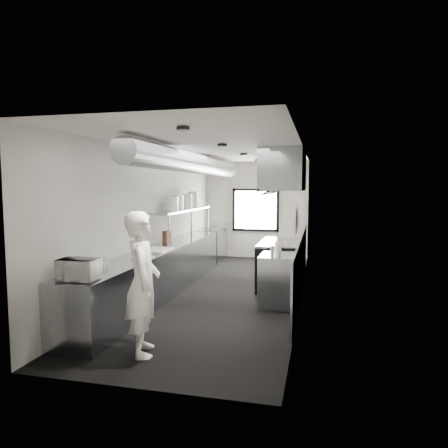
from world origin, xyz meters
The scene contains 35 objects.
floor centered at (0.00, 0.00, 0.00)m, with size 3.00×8.00×0.01m, color black.
ceiling centered at (0.00, 0.00, 2.80)m, with size 3.00×8.00×0.01m, color beige.
wall_back centered at (0.00, 4.00, 1.40)m, with size 3.00×0.02×2.80m, color beige.
wall_front centered at (0.00, -4.00, 1.40)m, with size 3.00×0.02×2.80m, color beige.
wall_left centered at (-1.50, 0.00, 1.40)m, with size 0.02×8.00×2.80m, color beige.
wall_right centered at (1.50, 0.00, 1.40)m, with size 0.02×8.00×2.80m, color beige.
wall_cladding centered at (1.48, 0.30, 0.55)m, with size 0.03×5.50×1.10m, color gray.
hvac_duct centered at (-0.70, 0.40, 2.55)m, with size 0.40×0.40×6.40m, color gray.
service_window centered at (0.00, 3.96, 1.40)m, with size 1.36×0.05×1.25m.
exhaust_hood centered at (1.10, 0.70, 2.39)m, with size 0.81×2.20×0.88m.
prep_counter centered at (-1.15, -0.50, 0.45)m, with size 0.70×6.00×0.90m, color gray.
pass_shelf centered at (-1.19, 1.00, 1.54)m, with size 0.45×3.00×0.68m.
range centered at (1.04, 0.70, 0.47)m, with size 0.88×1.60×0.94m.
bottle_station centered at (1.15, -0.70, 0.45)m, with size 0.65×0.80×0.90m, color gray.
far_work_table centered at (-1.15, 3.20, 0.45)m, with size 0.70×1.20×0.90m, color gray.
notice_sheet_a centered at (1.47, -1.20, 1.60)m, with size 0.02×0.28×0.38m, color silver.
notice_sheet_b centered at (1.47, -1.55, 1.55)m, with size 0.02×0.28×0.38m, color silver.
line_cook centered at (-0.29, -3.15, 0.89)m, with size 0.65×0.43×1.78m, color silver.
microwave centered at (-1.13, -3.22, 1.04)m, with size 0.45×0.34×0.27m, color white.
deli_tub_a centered at (-1.27, -2.43, 0.94)m, with size 0.12×0.12×0.09m, color silver.
deli_tub_b centered at (-1.35, -2.19, 0.95)m, with size 0.13×0.13×0.10m, color silver.
newspaper centered at (-1.01, -1.57, 0.90)m, with size 0.31×0.39×0.01m, color beige.
small_plate centered at (-1.03, -1.57, 0.91)m, with size 0.17×0.17×0.01m, color silver.
pastry centered at (-1.03, -1.57, 0.96)m, with size 0.08×0.08×0.08m, color tan.
cutting_board centered at (-1.12, -0.72, 0.91)m, with size 0.46×0.62×0.02m, color silver.
knife_block centered at (-1.32, 0.31, 1.02)m, with size 0.10×0.23×0.25m, color #552F1E.
plate_stack_a centered at (-1.21, 0.36, 1.72)m, with size 0.26×0.26×0.31m, color silver.
plate_stack_b centered at (-1.21, 0.69, 1.73)m, with size 0.25×0.25×0.32m, color silver.
plate_stack_c centered at (-1.19, 1.29, 1.74)m, with size 0.24×0.24×0.34m, color silver.
plate_stack_d centered at (-1.22, 1.84, 1.77)m, with size 0.25×0.25×0.39m, color silver.
squeeze_bottle_a centered at (1.07, -1.04, 1.00)m, with size 0.06×0.06×0.19m, color silver.
squeeze_bottle_b centered at (1.13, -0.87, 1.00)m, with size 0.07×0.07×0.20m, color silver.
squeeze_bottle_c centered at (1.12, -0.71, 1.00)m, with size 0.07×0.07×0.20m, color silver.
squeeze_bottle_d centered at (1.08, -0.51, 0.99)m, with size 0.06×0.06×0.19m, color silver.
squeeze_bottle_e centered at (1.13, -0.45, 0.99)m, with size 0.06×0.06×0.18m, color silver.
Camera 1 is at (1.81, -7.69, 2.08)m, focal length 32.50 mm.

